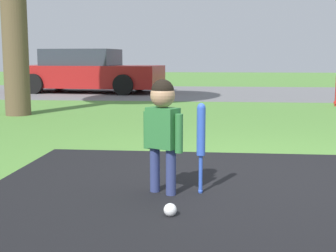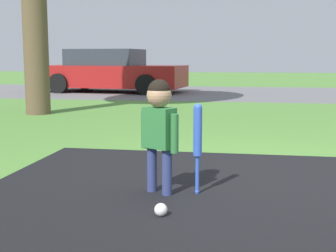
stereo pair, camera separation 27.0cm
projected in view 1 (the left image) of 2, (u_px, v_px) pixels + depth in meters
The scene contains 6 objects.
ground_plane at pixel (269, 176), 4.24m from camera, with size 60.00×60.00×0.00m, color #518438.
street_strip at pixel (232, 93), 14.23m from camera, with size 40.00×6.00×0.01m.
child at pixel (163, 120), 3.61m from camera, with size 0.33×0.24×0.90m.
baseball_bat at pixel (201, 135), 3.63m from camera, with size 0.07×0.07×0.72m.
sports_ball at pixel (170, 210), 3.16m from camera, with size 0.09×0.09×0.09m.
parked_car at pixel (87, 72), 14.37m from camera, with size 4.58×2.32×1.32m.
Camera 1 is at (-0.49, -4.20, 1.06)m, focal length 50.00 mm.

